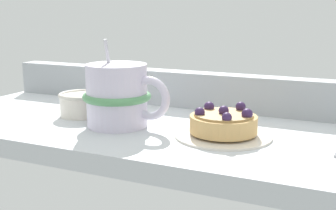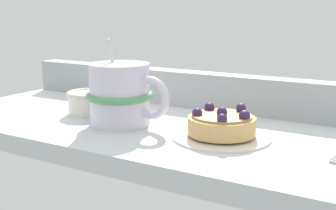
{
  "view_description": "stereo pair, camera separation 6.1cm",
  "coord_description": "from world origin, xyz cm",
  "px_view_note": "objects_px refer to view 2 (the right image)",
  "views": [
    {
      "loc": [
        20.04,
        -56.65,
        16.79
      ],
      "look_at": [
        -5.14,
        -2.48,
        3.7
      ],
      "focal_mm": 47.32,
      "sensor_mm": 36.0,
      "label": 1
    },
    {
      "loc": [
        25.44,
        -53.8,
        16.79
      ],
      "look_at": [
        -5.14,
        -2.48,
        3.7
      ],
      "focal_mm": 47.32,
      "sensor_mm": 36.0,
      "label": 2
    }
  ],
  "objects_px": {
    "dessert_plate": "(221,136)",
    "sugar_bowl": "(92,101)",
    "coffee_mug": "(121,95)",
    "raspberry_tart": "(222,124)"
  },
  "relations": [
    {
      "from": "coffee_mug",
      "to": "raspberry_tart",
      "type": "bearing_deg",
      "value": 4.08
    },
    {
      "from": "coffee_mug",
      "to": "sugar_bowl",
      "type": "bearing_deg",
      "value": 157.86
    },
    {
      "from": "dessert_plate",
      "to": "sugar_bowl",
      "type": "relative_size",
      "value": 1.76
    },
    {
      "from": "dessert_plate",
      "to": "sugar_bowl",
      "type": "height_order",
      "value": "sugar_bowl"
    },
    {
      "from": "coffee_mug",
      "to": "sugar_bowl",
      "type": "height_order",
      "value": "coffee_mug"
    },
    {
      "from": "dessert_plate",
      "to": "coffee_mug",
      "type": "xyz_separation_m",
      "value": [
        -0.15,
        -0.01,
        0.04
      ]
    },
    {
      "from": "raspberry_tart",
      "to": "sugar_bowl",
      "type": "bearing_deg",
      "value": 174.28
    },
    {
      "from": "raspberry_tart",
      "to": "coffee_mug",
      "type": "distance_m",
      "value": 0.16
    },
    {
      "from": "dessert_plate",
      "to": "sugar_bowl",
      "type": "distance_m",
      "value": 0.24
    },
    {
      "from": "dessert_plate",
      "to": "coffee_mug",
      "type": "distance_m",
      "value": 0.16
    }
  ]
}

